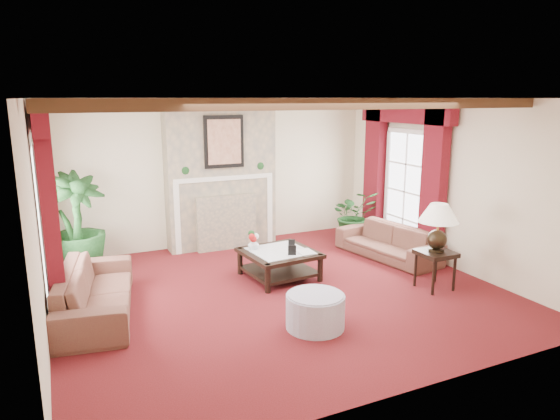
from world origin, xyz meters
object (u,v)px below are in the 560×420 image
potted_palm (78,247)px  coffee_table (279,264)px  side_table (435,270)px  sofa_left (95,283)px  sofa_right (388,237)px  ottoman (315,311)px

potted_palm → coffee_table: potted_palm is taller
potted_palm → side_table: size_ratio=3.29×
sofa_left → sofa_right: bearing=-76.3°
potted_palm → side_table: bearing=-30.9°
coffee_table → sofa_left: bearing=179.5°
sofa_right → side_table: 1.49m
sofa_left → coffee_table: bearing=-75.5°
sofa_right → side_table: (-0.27, -1.47, -0.09)m
sofa_left → potted_palm: size_ratio=1.20×
sofa_left → ottoman: bearing=-113.2°
side_table → sofa_left: bearing=166.0°
potted_palm → coffee_table: (2.78, -1.42, -0.24)m
sofa_left → side_table: 4.66m
side_table → coffee_table: bearing=143.8°
potted_palm → coffee_table: bearing=-27.1°
sofa_left → coffee_table: (2.67, 0.22, -0.21)m
coffee_table → ottoman: (-0.33, -1.74, -0.00)m
coffee_table → ottoman: bearing=-106.0°
sofa_right → coffee_table: 2.13m
sofa_right → potted_palm: potted_palm is taller
sofa_left → ottoman: (2.34, -1.51, -0.21)m
potted_palm → sofa_left: bearing=-86.2°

